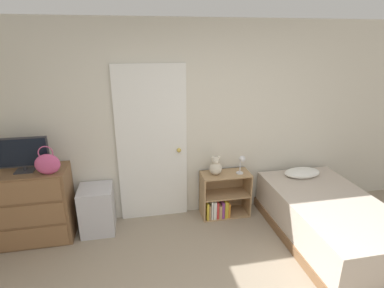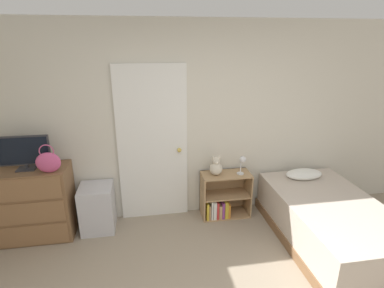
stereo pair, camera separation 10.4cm
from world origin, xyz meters
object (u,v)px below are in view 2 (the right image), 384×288
object	(u,v)px
dresser	(35,203)
storage_bin	(98,208)
bed	(330,222)
bookshelf	(221,199)
teddy_bear	(216,167)
handbag	(48,162)
desk_lamp	(242,162)
tv	(24,152)

from	to	relation	value
dresser	storage_bin	bearing A→B (deg)	2.27
storage_bin	dresser	bearing A→B (deg)	-177.73
storage_bin	bed	bearing A→B (deg)	-14.85
bookshelf	teddy_bear	world-z (taller)	teddy_bear
handbag	teddy_bear	size ratio (longest dim) A/B	1.28
handbag	teddy_bear	distance (m)	2.00
handbag	desk_lamp	world-z (taller)	handbag
bookshelf	bed	world-z (taller)	bed
dresser	bookshelf	distance (m)	2.34
handbag	bookshelf	xyz separation A→B (m)	(2.06, 0.22, -0.78)
handbag	bed	distance (m)	3.30
dresser	bed	xyz separation A→B (m)	(3.44, -0.70, -0.18)
tv	handbag	xyz separation A→B (m)	(0.28, -0.13, -0.09)
handbag	bed	size ratio (longest dim) A/B	0.18
storage_bin	bed	world-z (taller)	bed
desk_lamp	tv	bearing A→B (deg)	-179.15
bed	teddy_bear	bearing A→B (deg)	147.35
dresser	tv	distance (m)	0.66
handbag	desk_lamp	xyz separation A→B (m)	(2.31, 0.17, -0.23)
handbag	teddy_bear	world-z (taller)	handbag
bookshelf	desk_lamp	bearing A→B (deg)	-9.68
tv	desk_lamp	bearing A→B (deg)	0.85
handbag	bookshelf	bearing A→B (deg)	5.98
tv	bed	size ratio (longest dim) A/B	0.30
bookshelf	bed	xyz separation A→B (m)	(1.11, -0.77, 0.03)
dresser	bookshelf	bearing A→B (deg)	1.83
handbag	bookshelf	world-z (taller)	handbag
dresser	teddy_bear	distance (m)	2.26
tv	storage_bin	world-z (taller)	tv
dresser	bed	world-z (taller)	dresser
tv	storage_bin	xyz separation A→B (m)	(0.72, 0.03, -0.81)
teddy_bear	bed	xyz separation A→B (m)	(1.20, -0.77, -0.46)
teddy_bear	bookshelf	bearing A→B (deg)	0.75
tv	bookshelf	distance (m)	2.50
desk_lamp	storage_bin	bearing A→B (deg)	-179.90
dresser	desk_lamp	distance (m)	2.60
storage_bin	bookshelf	size ratio (longest dim) A/B	0.91
storage_bin	bed	distance (m)	2.83
storage_bin	bookshelf	distance (m)	1.62
dresser	handbag	xyz separation A→B (m)	(0.27, -0.14, 0.57)
dresser	teddy_bear	xyz separation A→B (m)	(2.24, 0.07, 0.28)
teddy_bear	handbag	bearing A→B (deg)	-173.79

